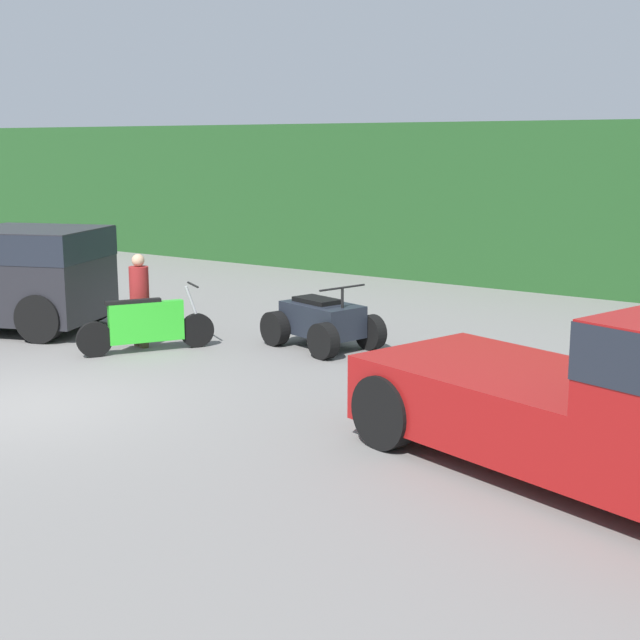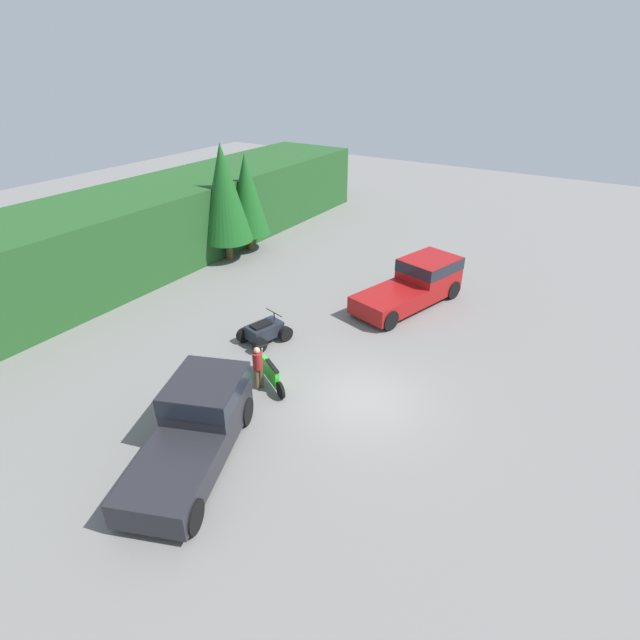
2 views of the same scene
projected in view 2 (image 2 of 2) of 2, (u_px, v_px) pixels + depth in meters
The scene contains 9 objects.
ground_plane at pixel (363, 399), 17.20m from camera, with size 80.00×80.00×0.00m, color slate.
hillside_backdrop at pixel (66, 255), 23.69m from camera, with size 44.00×6.00×4.07m.
tree_left at pixel (224, 193), 26.97m from camera, with size 2.84×2.84×6.45m.
tree_mid_left at pixel (247, 195), 28.59m from camera, with size 2.47×2.47×5.62m.
pickup_truck_red at pixel (417, 282), 23.40m from camera, with size 6.11×3.60×1.97m.
pickup_truck_second at pixel (197, 422), 14.55m from camera, with size 5.73×3.89×1.97m.
dirt_bike at pixel (270, 373), 17.77m from camera, with size 1.36×2.11×1.14m.
quad_atv at pixel (265, 331), 20.42m from camera, with size 2.22×1.76×1.16m.
rider_person at pixel (258, 366), 17.38m from camera, with size 0.42×0.42×1.66m.
Camera 2 is at (-12.50, -6.07, 10.60)m, focal length 28.00 mm.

